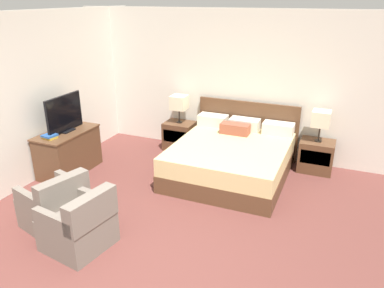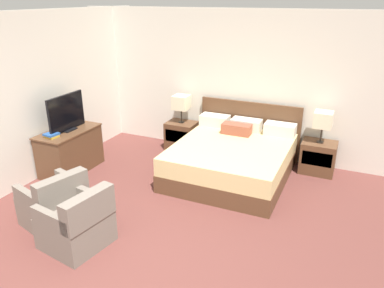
{
  "view_description": "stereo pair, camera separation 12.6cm",
  "coord_description": "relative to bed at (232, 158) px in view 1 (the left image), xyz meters",
  "views": [
    {
      "loc": [
        1.85,
        -2.64,
        2.79
      ],
      "look_at": [
        -0.15,
        2.08,
        0.75
      ],
      "focal_mm": 35.0,
      "sensor_mm": 36.0,
      "label": 1
    },
    {
      "loc": [
        1.96,
        -2.59,
        2.79
      ],
      "look_at": [
        -0.15,
        2.08,
        0.75
      ],
      "focal_mm": 35.0,
      "sensor_mm": 36.0,
      "label": 2
    }
  ],
  "objects": [
    {
      "name": "nightstand_left",
      "position": [
        -1.27,
        0.71,
        -0.04
      ],
      "size": [
        0.56,
        0.44,
        0.54
      ],
      "color": "brown",
      "rests_on": "ground"
    },
    {
      "name": "table_lamp_left",
      "position": [
        -1.27,
        0.71,
        0.62
      ],
      "size": [
        0.29,
        0.29,
        0.53
      ],
      "color": "#332D28",
      "rests_on": "nightstand_left"
    },
    {
      "name": "bed",
      "position": [
        0.0,
        0.0,
        0.0
      ],
      "size": [
        1.84,
        2.01,
        1.03
      ],
      "color": "brown",
      "rests_on": "ground"
    },
    {
      "name": "wall_left",
      "position": [
        -2.89,
        -1.2,
        0.99
      ],
      "size": [
        0.06,
        5.58,
        2.6
      ],
      "primitive_type": "cube",
      "color": "silver",
      "rests_on": "ground"
    },
    {
      "name": "table_lamp_right",
      "position": [
        1.27,
        0.71,
        0.62
      ],
      "size": [
        0.29,
        0.29,
        0.53
      ],
      "color": "#332D28",
      "rests_on": "nightstand_right"
    },
    {
      "name": "book_blue_cover",
      "position": [
        -2.57,
        -1.28,
        0.46
      ],
      "size": [
        0.22,
        0.22,
        0.03
      ],
      "primitive_type": "cube",
      "rotation": [
        0.0,
        0.0,
        -0.14
      ],
      "color": "#234C8E",
      "rests_on": "book_red_cover"
    },
    {
      "name": "armchair_companion",
      "position": [
        -1.06,
        -2.54,
        -0.02
      ],
      "size": [
        0.79,
        0.78,
        0.76
      ],
      "color": "#70665B",
      "rests_on": "ground"
    },
    {
      "name": "nightstand_right",
      "position": [
        1.27,
        0.71,
        -0.04
      ],
      "size": [
        0.56,
        0.44,
        0.54
      ],
      "color": "brown",
      "rests_on": "ground"
    },
    {
      "name": "armchair_by_window",
      "position": [
        -1.63,
        -2.3,
        -0.02
      ],
      "size": [
        0.85,
        0.84,
        0.76
      ],
      "color": "#70665B",
      "rests_on": "ground"
    },
    {
      "name": "wall_back",
      "position": [
        -0.26,
        1.02,
        0.99
      ],
      "size": [
        6.41,
        0.06,
        2.6
      ],
      "primitive_type": "cube",
      "color": "silver",
      "rests_on": "ground"
    },
    {
      "name": "ground_plane",
      "position": [
        -0.26,
        -2.8,
        -0.31
      ],
      "size": [
        11.35,
        11.35,
        0.0
      ],
      "primitive_type": "plane",
      "color": "brown"
    },
    {
      "name": "book_red_cover",
      "position": [
        -2.57,
        -1.28,
        0.43
      ],
      "size": [
        0.2,
        0.18,
        0.03
      ],
      "primitive_type": "cube",
      "rotation": [
        0.0,
        0.0,
        -0.11
      ],
      "color": "gold",
      "rests_on": "dresser"
    },
    {
      "name": "tv",
      "position": [
        -2.55,
        -0.92,
        0.7
      ],
      "size": [
        0.18,
        0.79,
        0.6
      ],
      "color": "black",
      "rests_on": "dresser"
    },
    {
      "name": "dresser",
      "position": [
        -2.56,
        -0.94,
        0.06
      ],
      "size": [
        0.57,
        1.08,
        0.72
      ],
      "color": "brown",
      "rests_on": "ground"
    }
  ]
}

